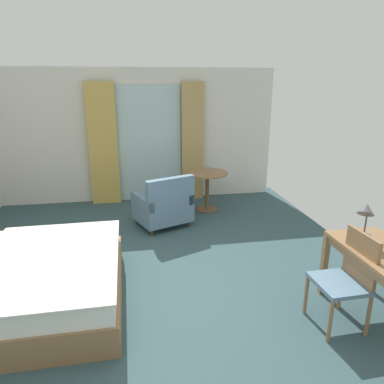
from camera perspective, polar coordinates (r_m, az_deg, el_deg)
The scene contains 10 objects.
ground at distance 4.07m, azimuth -7.04°, elevation -17.21°, with size 5.76×7.61×0.10m, color #334C51.
wall_back at distance 6.97m, azimuth -9.01°, elevation 8.88°, with size 5.36×0.12×2.50m, color silver.
balcony_glass_door at distance 6.92m, azimuth -7.00°, elevation 7.65°, with size 1.24×0.02×2.20m, color silver.
curtain_panel_left at distance 6.83m, azimuth -14.08°, elevation 7.36°, with size 0.53×0.10×2.26m, color tan.
curtain_panel_right at distance 6.91m, azimuth 0.09°, elevation 7.99°, with size 0.42×0.10×2.26m, color tan.
bed at distance 4.18m, azimuth -27.29°, elevation -12.87°, with size 2.16×1.93×1.07m.
desk_chair at distance 3.69m, azimuth 23.73°, elevation -12.11°, with size 0.44×0.48×0.93m.
desk_lamp at distance 3.83m, azimuth 26.16°, elevation -2.98°, with size 0.28×0.28×0.45m.
armchair_by_window at distance 5.69m, azimuth -4.51°, elevation -2.32°, with size 1.00×0.94×0.86m.
round_cafe_table at distance 6.36m, azimuth 2.46°, elevation 1.60°, with size 0.73×0.73×0.70m.
Camera 1 is at (-0.10, -3.36, 2.25)m, focal length 33.22 mm.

